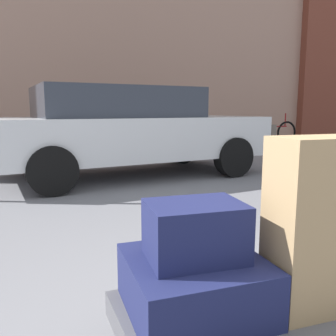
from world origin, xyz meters
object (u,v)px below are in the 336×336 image
at_px(suitcase_navy_rear_right, 194,284).
at_px(suitcase_tan_front_left, 315,225).
at_px(luggage_cart, 284,321).
at_px(parked_car, 128,130).
at_px(bicycle_leaning, 273,133).
at_px(bollard_kerb_near, 167,141).
at_px(bollard_kerb_mid, 213,139).
at_px(duffel_bag_navy_topmost_pile, 195,231).
at_px(bollard_kerb_far, 272,137).

xyz_separation_m(suitcase_navy_rear_right, suitcase_tan_front_left, (0.41, -0.15, 0.22)).
bearing_deg(luggage_cart, parked_car, 81.45).
bearing_deg(bicycle_leaning, bollard_kerb_near, -164.22).
bearing_deg(parked_car, suitcase_tan_front_left, -97.60).
relative_size(suitcase_tan_front_left, bollard_kerb_near, 0.96).
height_order(suitcase_navy_rear_right, bollard_kerb_mid, bollard_kerb_mid).
bearing_deg(luggage_cart, duffel_bag_navy_topmost_pile, 164.00).
xyz_separation_m(duffel_bag_navy_topmost_pile, bollard_kerb_near, (2.63, 6.77, -0.31)).
relative_size(bollard_kerb_near, bollard_kerb_mid, 1.00).
distance_m(duffel_bag_navy_topmost_pile, parked_car, 4.63).
bearing_deg(bollard_kerb_mid, luggage_cart, -117.14).
bearing_deg(bollard_kerb_mid, duffel_bag_navy_topmost_pile, -119.71).
xyz_separation_m(bicycle_leaning, bollard_kerb_near, (-3.99, -1.13, -0.03)).
xyz_separation_m(suitcase_navy_rear_right, bicycle_leaning, (6.61, 7.90, -0.07)).
height_order(bollard_kerb_near, bollard_kerb_far, same).
distance_m(suitcase_navy_rear_right, parked_car, 4.64).
xyz_separation_m(suitcase_tan_front_left, bollard_kerb_far, (5.26, 6.93, -0.33)).
bearing_deg(suitcase_navy_rear_right, parked_car, 80.40).
xyz_separation_m(parked_car, bollard_kerb_near, (1.59, 2.26, -0.42)).
height_order(parked_car, bollard_kerb_near, parked_car).
relative_size(suitcase_tan_front_left, parked_car, 0.15).
xyz_separation_m(suitcase_tan_front_left, parked_car, (0.62, 4.67, 0.10)).
relative_size(luggage_cart, suitcase_navy_rear_right, 2.57).
bearing_deg(duffel_bag_navy_topmost_pile, parked_car, 83.00).
bearing_deg(bollard_kerb_mid, bicycle_leaning, 22.29).
distance_m(suitcase_tan_front_left, duffel_bag_navy_topmost_pile, 0.44).
bearing_deg(bollard_kerb_far, luggage_cart, -127.82).
distance_m(bollard_kerb_near, bollard_kerb_mid, 1.24).
distance_m(suitcase_navy_rear_right, duffel_bag_navy_topmost_pile, 0.21).
bearing_deg(suitcase_navy_rear_right, bollard_kerb_far, 53.36).
height_order(parked_car, bollard_kerb_far, parked_car).
xyz_separation_m(luggage_cart, bicycle_leaning, (6.27, 8.00, 0.11)).
bearing_deg(suitcase_tan_front_left, parked_car, 86.27).
height_order(bollard_kerb_mid, bollard_kerb_far, same).
bearing_deg(bollard_kerb_far, bollard_kerb_near, 180.00).
bearing_deg(bollard_kerb_mid, suitcase_navy_rear_right, -119.71).
bearing_deg(duffel_bag_navy_topmost_pile, suitcase_tan_front_left, -14.12).
bearing_deg(parked_car, suitcase_navy_rear_right, -102.93).
xyz_separation_m(suitcase_tan_front_left, duffel_bag_navy_topmost_pile, (-0.41, 0.15, -0.02)).
xyz_separation_m(suitcase_tan_front_left, bollard_kerb_near, (2.21, 6.93, -0.33)).
height_order(suitcase_navy_rear_right, bollard_kerb_near, bollard_kerb_near).
distance_m(suitcase_navy_rear_right, suitcase_tan_front_left, 0.49).
bearing_deg(parked_car, luggage_cart, -98.55).
bearing_deg(parked_car, duffel_bag_navy_topmost_pile, -102.93).
bearing_deg(bicycle_leaning, bollard_kerb_far, -129.72).
bearing_deg(bicycle_leaning, parked_car, -148.73).
distance_m(luggage_cart, bollard_kerb_far, 8.70).
distance_m(suitcase_tan_front_left, bollard_kerb_near, 7.28).
bearing_deg(bollard_kerb_far, suitcase_navy_rear_right, -129.97).
height_order(luggage_cart, bicycle_leaning, bicycle_leaning).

